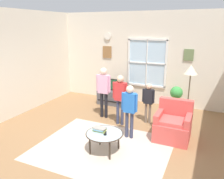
{
  "coord_description": "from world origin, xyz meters",
  "views": [
    {
      "loc": [
        2.04,
        -4.02,
        2.49
      ],
      "look_at": [
        0.01,
        0.49,
        1.08
      ],
      "focal_mm": 36.15,
      "sensor_mm": 36.0,
      "label": 1
    }
  ],
  "objects_px": {
    "remote_near_books": "(106,131)",
    "potted_plant_by_window": "(176,99)",
    "cup": "(108,133)",
    "book_stack": "(100,129)",
    "coffee_table": "(104,134)",
    "person_blue_shirt": "(130,106)",
    "person_pink_shirt": "(104,87)",
    "floor_lamp": "(190,76)",
    "person_red_shirt": "(120,94)",
    "armchair": "(173,125)",
    "television": "(114,85)",
    "person_black_shirt": "(148,99)",
    "remote_near_cup": "(106,134)",
    "tv_stand": "(114,98)"
  },
  "relations": [
    {
      "from": "book_stack",
      "to": "person_red_shirt",
      "type": "xyz_separation_m",
      "value": [
        -0.1,
        1.32,
        0.37
      ]
    },
    {
      "from": "person_blue_shirt",
      "to": "remote_near_cup",
      "type": "bearing_deg",
      "value": -104.13
    },
    {
      "from": "floor_lamp",
      "to": "armchair",
      "type": "bearing_deg",
      "value": -105.96
    },
    {
      "from": "cup",
      "to": "person_black_shirt",
      "type": "xyz_separation_m",
      "value": [
        0.3,
        1.8,
        0.21
      ]
    },
    {
      "from": "remote_near_cup",
      "to": "coffee_table",
      "type": "bearing_deg",
      "value": 156.28
    },
    {
      "from": "cup",
      "to": "television",
      "type": "bearing_deg",
      "value": 111.73
    },
    {
      "from": "coffee_table",
      "to": "remote_near_cup",
      "type": "xyz_separation_m",
      "value": [
        0.05,
        -0.02,
        0.04
      ]
    },
    {
      "from": "coffee_table",
      "to": "cup",
      "type": "height_order",
      "value": "cup"
    },
    {
      "from": "remote_near_books",
      "to": "potted_plant_by_window",
      "type": "relative_size",
      "value": 0.18
    },
    {
      "from": "remote_near_cup",
      "to": "floor_lamp",
      "type": "bearing_deg",
      "value": 55.19
    },
    {
      "from": "person_blue_shirt",
      "to": "potted_plant_by_window",
      "type": "xyz_separation_m",
      "value": [
        0.69,
        2.15,
        -0.39
      ]
    },
    {
      "from": "remote_near_books",
      "to": "person_blue_shirt",
      "type": "bearing_deg",
      "value": 70.79
    },
    {
      "from": "tv_stand",
      "to": "remote_near_cup",
      "type": "height_order",
      "value": "tv_stand"
    },
    {
      "from": "tv_stand",
      "to": "person_black_shirt",
      "type": "xyz_separation_m",
      "value": [
        1.41,
        -0.97,
        0.44
      ]
    },
    {
      "from": "tv_stand",
      "to": "floor_lamp",
      "type": "bearing_deg",
      "value": -19.59
    },
    {
      "from": "cup",
      "to": "armchair",
      "type": "bearing_deg",
      "value": 48.88
    },
    {
      "from": "tv_stand",
      "to": "armchair",
      "type": "relative_size",
      "value": 1.2
    },
    {
      "from": "person_black_shirt",
      "to": "remote_near_books",
      "type": "bearing_deg",
      "value": -103.64
    },
    {
      "from": "armchair",
      "to": "cup",
      "type": "height_order",
      "value": "armchair"
    },
    {
      "from": "person_pink_shirt",
      "to": "remote_near_cup",
      "type": "bearing_deg",
      "value": -62.32
    },
    {
      "from": "cup",
      "to": "book_stack",
      "type": "bearing_deg",
      "value": 156.25
    },
    {
      "from": "cup",
      "to": "remote_near_cup",
      "type": "distance_m",
      "value": 0.08
    },
    {
      "from": "floor_lamp",
      "to": "coffee_table",
      "type": "bearing_deg",
      "value": -126.11
    },
    {
      "from": "person_red_shirt",
      "to": "person_black_shirt",
      "type": "relative_size",
      "value": 1.21
    },
    {
      "from": "armchair",
      "to": "remote_near_cup",
      "type": "relative_size",
      "value": 6.21
    },
    {
      "from": "tv_stand",
      "to": "television",
      "type": "height_order",
      "value": "television"
    },
    {
      "from": "book_stack",
      "to": "coffee_table",
      "type": "bearing_deg",
      "value": -21.23
    },
    {
      "from": "person_red_shirt",
      "to": "remote_near_books",
      "type": "bearing_deg",
      "value": -80.16
    },
    {
      "from": "remote_near_cup",
      "to": "person_red_shirt",
      "type": "xyz_separation_m",
      "value": [
        -0.27,
        1.39,
        0.39
      ]
    },
    {
      "from": "potted_plant_by_window",
      "to": "floor_lamp",
      "type": "bearing_deg",
      "value": -67.56
    },
    {
      "from": "person_pink_shirt",
      "to": "cup",
      "type": "bearing_deg",
      "value": -61.17
    },
    {
      "from": "remote_near_cup",
      "to": "person_red_shirt",
      "type": "height_order",
      "value": "person_red_shirt"
    },
    {
      "from": "cup",
      "to": "person_blue_shirt",
      "type": "relative_size",
      "value": 0.08
    },
    {
      "from": "coffee_table",
      "to": "potted_plant_by_window",
      "type": "height_order",
      "value": "potted_plant_by_window"
    },
    {
      "from": "remote_near_cup",
      "to": "person_pink_shirt",
      "type": "distance_m",
      "value": 1.91
    },
    {
      "from": "armchair",
      "to": "person_blue_shirt",
      "type": "height_order",
      "value": "person_blue_shirt"
    },
    {
      "from": "armchair",
      "to": "person_pink_shirt",
      "type": "distance_m",
      "value": 2.11
    },
    {
      "from": "television",
      "to": "book_stack",
      "type": "height_order",
      "value": "television"
    },
    {
      "from": "coffee_table",
      "to": "person_blue_shirt",
      "type": "xyz_separation_m",
      "value": [
        0.25,
        0.77,
        0.39
      ]
    },
    {
      "from": "remote_near_books",
      "to": "potted_plant_by_window",
      "type": "height_order",
      "value": "potted_plant_by_window"
    },
    {
      "from": "tv_stand",
      "to": "coffee_table",
      "type": "distance_m",
      "value": 2.9
    },
    {
      "from": "remote_near_books",
      "to": "floor_lamp",
      "type": "distance_m",
      "value": 2.45
    },
    {
      "from": "coffee_table",
      "to": "person_blue_shirt",
      "type": "distance_m",
      "value": 0.9
    },
    {
      "from": "person_red_shirt",
      "to": "armchair",
      "type": "bearing_deg",
      "value": -9.01
    },
    {
      "from": "remote_near_books",
      "to": "remote_near_cup",
      "type": "height_order",
      "value": "same"
    },
    {
      "from": "armchair",
      "to": "person_blue_shirt",
      "type": "relative_size",
      "value": 0.7
    },
    {
      "from": "book_stack",
      "to": "person_red_shirt",
      "type": "height_order",
      "value": "person_red_shirt"
    },
    {
      "from": "coffee_table",
      "to": "person_black_shirt",
      "type": "distance_m",
      "value": 1.82
    },
    {
      "from": "person_blue_shirt",
      "to": "cup",
      "type": "bearing_deg",
      "value": -99.51
    },
    {
      "from": "remote_near_books",
      "to": "book_stack",
      "type": "bearing_deg",
      "value": -173.9
    }
  ]
}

